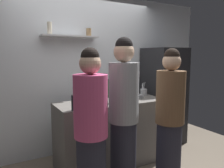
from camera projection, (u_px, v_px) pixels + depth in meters
name	position (u px, v px, depth m)	size (l,w,h in m)	color
back_wall_assembly	(84.00, 73.00, 3.68)	(4.80, 0.32, 2.60)	white
refrigerator	(163.00, 95.00, 4.06)	(0.62, 0.69, 1.72)	black
counter	(112.00, 132.00, 3.24)	(1.61, 0.63, 0.94)	#66605B
baking_pan	(130.00, 96.00, 3.41)	(0.34, 0.24, 0.05)	gray
utensil_holder	(144.00, 92.00, 3.68)	(0.11, 0.11, 0.22)	#B2B2B7
wine_bottle_amber_glass	(87.00, 98.00, 2.88)	(0.08, 0.08, 0.28)	#472814
wine_bottle_green_glass	(108.00, 91.00, 3.43)	(0.06, 0.06, 0.29)	#19471E
wine_bottle_pale_glass	(125.00, 94.00, 3.06)	(0.07, 0.07, 0.33)	#B2BFB2
wine_bottle_dark_glass	(74.00, 102.00, 2.63)	(0.08, 0.08, 0.28)	black
water_bottle_plastic	(116.00, 96.00, 3.08)	(0.10, 0.10, 0.21)	silver
person_brown_jacket	(170.00, 119.00, 2.64)	(0.34, 0.34, 1.68)	#262633
person_grey_hoodie	(123.00, 117.00, 2.50)	(0.34, 0.34, 1.79)	#262633
person_pink_top	(91.00, 133.00, 2.20)	(0.34, 0.34, 1.67)	#262633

